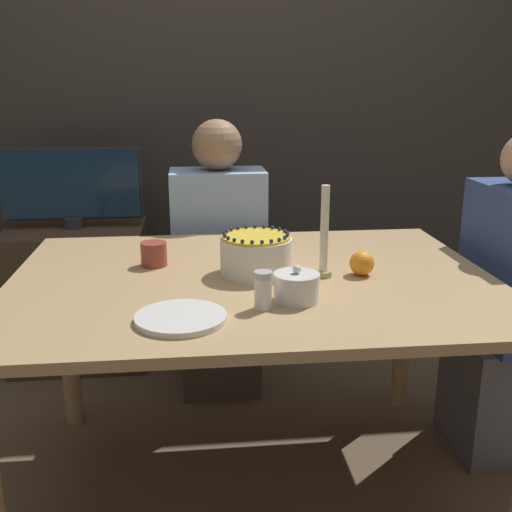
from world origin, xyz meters
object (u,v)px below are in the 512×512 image
at_px(cake, 256,255).
at_px(person_man_blue_shirt, 219,276).
at_px(sugar_shaker, 264,290).
at_px(tv_monitor, 71,186).
at_px(sugar_bowl, 296,287).
at_px(person_woman_floral, 508,321).
at_px(candle, 324,240).

xyz_separation_m(cake, person_man_blue_shirt, (-0.08, 0.72, -0.30)).
xyz_separation_m(sugar_shaker, tv_monitor, (-0.75, 1.39, 0.06)).
height_order(cake, sugar_bowl, cake).
distance_m(cake, tv_monitor, 1.32).
distance_m(person_woman_floral, tv_monitor, 1.98).
bearing_deg(cake, sugar_shaker, -92.31).
bearing_deg(tv_monitor, sugar_shaker, -61.71).
distance_m(cake, sugar_shaker, 0.30).
distance_m(person_man_blue_shirt, person_woman_floral, 1.18).
distance_m(sugar_bowl, candle, 0.25).
distance_m(candle, person_man_blue_shirt, 0.90).
xyz_separation_m(sugar_shaker, person_woman_floral, (0.94, 0.42, -0.30)).
distance_m(cake, candle, 0.22).
distance_m(sugar_bowl, person_woman_floral, 0.97).
distance_m(cake, sugar_bowl, 0.27).
xyz_separation_m(sugar_bowl, candle, (0.12, 0.21, 0.08)).
xyz_separation_m(candle, person_woman_floral, (0.73, 0.17, -0.37)).
distance_m(sugar_shaker, candle, 0.34).
bearing_deg(person_woman_floral, sugar_bowl, 113.80).
bearing_deg(sugar_shaker, person_man_blue_shirt, 94.05).
bearing_deg(person_woman_floral, tv_monitor, 60.29).
relative_size(sugar_shaker, person_man_blue_shirt, 0.09).
height_order(sugar_bowl, sugar_shaker, same).
relative_size(sugar_bowl, sugar_shaker, 1.23).
height_order(sugar_shaker, person_woman_floral, person_woman_floral).
bearing_deg(candle, person_man_blue_shirt, 110.57).
height_order(sugar_shaker, tv_monitor, tv_monitor).
xyz_separation_m(sugar_bowl, person_man_blue_shirt, (-0.17, 0.98, -0.28)).
bearing_deg(sugar_shaker, tv_monitor, 118.29).
bearing_deg(person_man_blue_shirt, tv_monitor, -28.27).
bearing_deg(cake, candle, -13.19).
distance_m(sugar_shaker, tv_monitor, 1.58).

